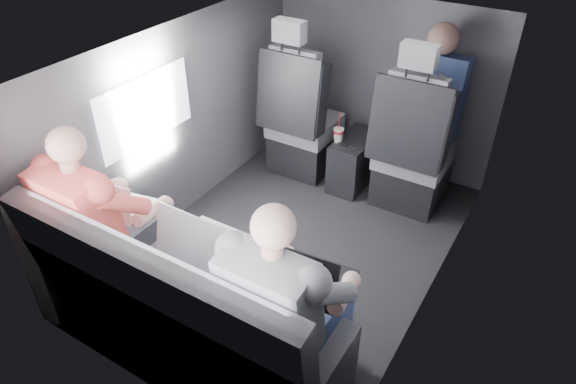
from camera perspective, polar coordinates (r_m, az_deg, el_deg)
The scene contains 19 objects.
floor at distance 3.47m, azimuth 0.85°, elevation -5.90°, with size 2.60×2.60×0.00m, color black.
ceiling at distance 2.78m, azimuth 1.09°, elevation 15.67°, with size 2.60×2.60×0.00m, color #B2B2AD.
panel_left at distance 3.55m, azimuth -11.76°, elevation 7.52°, with size 0.02×2.60×1.35m, color #56565B.
panel_right at distance 2.80m, azimuth 17.02°, elevation -1.43°, with size 0.02×2.60×1.35m, color #56565B.
panel_front at distance 4.12m, azimuth 10.37°, elevation 11.64°, with size 1.80×0.02×1.35m, color #56565B.
panel_back at distance 2.28m, azimuth -16.20°, elevation -11.04°, with size 1.80×0.02×1.35m, color #56565B.
side_window at distance 3.25m, azimuth -15.45°, elevation 8.79°, with size 0.02×0.75×0.42m, color white.
seatbelt at distance 3.40m, azimuth 13.49°, elevation 8.35°, with size 0.05×0.01×0.65m, color black.
front_seat_left at distance 4.03m, azimuth 1.48°, elevation 7.35°, with size 0.52×0.58×1.26m.
front_seat_right at distance 3.73m, azimuth 13.56°, elevation 3.82°, with size 0.52×0.58×1.26m.
center_console at distance 3.99m, azimuth 7.34°, elevation 3.41°, with size 0.24×0.48×0.41m.
rear_bench at distance 2.65m, azimuth -11.22°, elevation -13.57°, with size 1.60×0.57×0.92m.
soda_cup at distance 3.80m, azimuth 5.62°, elevation 6.37°, with size 0.08×0.08×0.23m.
laptop_white at distance 2.90m, azimuth -18.02°, elevation -1.37°, with size 0.32×0.32×0.22m.
laptop_silver at distance 2.53m, azimuth -8.99°, elevation -5.59°, with size 0.40×0.35×0.28m.
laptop_black at distance 2.33m, azimuth 2.36°, elevation -9.43°, with size 0.38×0.35×0.25m.
passenger_rear_left at distance 2.83m, azimuth -19.58°, elevation -2.95°, with size 0.49×0.61×1.21m.
passenger_rear_right at distance 2.24m, azimuth 0.04°, elevation -12.32°, with size 0.48×0.61×1.20m.
passenger_front_right at distance 3.79m, azimuth 15.82°, elevation 10.06°, with size 0.41×0.41×0.85m.
Camera 1 is at (1.32, -2.27, 2.26)m, focal length 32.00 mm.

